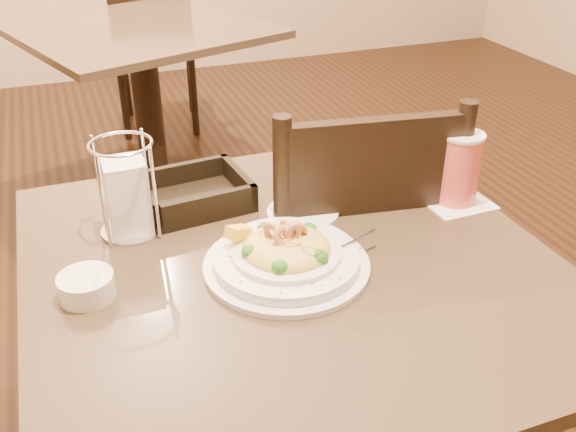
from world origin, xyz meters
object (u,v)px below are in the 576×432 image
object	(u,v)px
butter_ramekin	(86,286)
bread_basket	(194,195)
background_table	(145,81)
napkin_caddy	(127,194)
side_plate	(303,213)
dining_chair_near	(347,265)
pasta_bowl	(286,255)
dining_chair_far	(153,37)
drink_glass	(459,169)
main_table	(292,359)

from	to	relation	value
butter_ramekin	bread_basket	bearing A→B (deg)	45.95
background_table	napkin_caddy	world-z (taller)	napkin_caddy
side_plate	butter_ramekin	size ratio (longest dim) A/B	1.58
side_plate	butter_ramekin	xyz separation A→B (m)	(-0.42, -0.12, 0.02)
dining_chair_near	pasta_bowl	xyz separation A→B (m)	(-0.25, -0.26, 0.25)
dining_chair_near	pasta_bowl	bearing A→B (deg)	54.77
background_table	side_plate	xyz separation A→B (m)	(0.06, -1.65, 0.23)
dining_chair_near	dining_chair_far	bearing A→B (deg)	-80.31
dining_chair_far	pasta_bowl	world-z (taller)	dining_chair_far
background_table	dining_chair_near	distance (m)	1.57
dining_chair_near	side_plate	size ratio (longest dim) A/B	6.59
dining_chair_far	pasta_bowl	distance (m)	2.52
pasta_bowl	butter_ramekin	distance (m)	0.33
drink_glass	butter_ramekin	distance (m)	0.74
dining_chair_near	drink_glass	xyz separation A→B (m)	(0.16, -0.16, 0.29)
background_table	dining_chair_far	distance (m)	0.71
background_table	side_plate	distance (m)	1.67
main_table	dining_chair_near	bearing A→B (deg)	46.63
bread_basket	background_table	bearing A→B (deg)	85.06
main_table	dining_chair_far	xyz separation A→B (m)	(0.18, 2.49, 0.01)
bread_basket	pasta_bowl	bearing A→B (deg)	-70.98
dining_chair_far	background_table	bearing A→B (deg)	86.93
dining_chair_near	main_table	bearing A→B (deg)	55.00
background_table	butter_ramekin	xyz separation A→B (m)	(-0.36, -1.78, 0.25)
bread_basket	butter_ramekin	size ratio (longest dim) A/B	2.50
dining_chair_far	drink_glass	world-z (taller)	dining_chair_far
dining_chair_far	drink_glass	distance (m)	2.42
dining_chair_far	side_plate	world-z (taller)	dining_chair_far
drink_glass	butter_ramekin	size ratio (longest dim) A/B	1.65
pasta_bowl	dining_chair_near	bearing A→B (deg)	46.40
background_table	dining_chair_near	world-z (taller)	dining_chair_near
background_table	side_plate	world-z (taller)	side_plate
side_plate	napkin_caddy	bearing A→B (deg)	170.35
drink_glass	butter_ramekin	bearing A→B (deg)	-174.67
napkin_caddy	pasta_bowl	bearing A→B (deg)	-43.23
main_table	background_table	distance (m)	1.80
main_table	drink_glass	bearing A→B (deg)	12.89
dining_chair_near	bread_basket	world-z (taller)	dining_chair_near
main_table	butter_ramekin	world-z (taller)	butter_ramekin
background_table	pasta_bowl	distance (m)	1.83
bread_basket	butter_ramekin	distance (m)	0.33
pasta_bowl	napkin_caddy	size ratio (longest dim) A/B	1.73
main_table	pasta_bowl	world-z (taller)	pasta_bowl
side_plate	dining_chair_far	bearing A→B (deg)	87.49
napkin_caddy	main_table	bearing A→B (deg)	-39.15
drink_glass	side_plate	size ratio (longest dim) A/B	1.05
napkin_caddy	side_plate	size ratio (longest dim) A/B	1.29
bread_basket	butter_ramekin	bearing A→B (deg)	-134.05
dining_chair_near	napkin_caddy	xyz separation A→B (m)	(-0.48, -0.05, 0.30)
main_table	butter_ramekin	size ratio (longest dim) A/B	10.06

